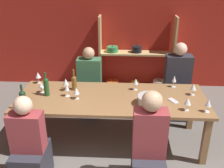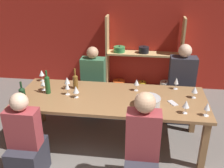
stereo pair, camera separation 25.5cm
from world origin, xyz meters
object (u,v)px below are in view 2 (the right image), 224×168
dining_table (111,102)px  mixing_bowl (148,101)px  cell_phone (173,103)px  person_far_a (180,92)px  wine_bottle_amber (75,81)px  wine_glass_empty_c (76,90)px  wine_glass_white_b (207,107)px  wine_glass_white_a (67,86)px  person_far_b (94,89)px  wine_glass_empty_d (67,81)px  wine_glass_red_b (195,90)px  wine_glass_red_c (186,104)px  wine_glass_empty_a (176,81)px  person_near_a (27,148)px  wine_bottle_green (47,84)px  wine_glass_white_c (43,83)px  shelf_unit (142,66)px  wine_glass_empty_b (137,82)px  wine_glass_red_a (42,73)px  person_near_b (142,154)px  wine_bottle_dark (23,97)px

dining_table → mixing_bowl: size_ratio=8.05×
cell_phone → person_far_a: size_ratio=0.13×
wine_bottle_amber → wine_glass_empty_c: size_ratio=1.85×
wine_glass_white_b → wine_glass_white_a: bearing=169.6°
person_far_b → wine_glass_empty_d: bearing=70.3°
wine_glass_red_b → cell_phone: size_ratio=1.01×
dining_table → wine_bottle_amber: bearing=158.9°
wine_glass_red_b → wine_glass_red_c: size_ratio=0.97×
wine_glass_red_b → wine_glass_empty_c: (-1.57, -0.20, -0.00)m
mixing_bowl → wine_glass_empty_c: size_ratio=1.92×
wine_glass_empty_a → person_far_b: 1.45m
wine_glass_red_b → person_near_a: (-1.99, -0.94, -0.43)m
wine_glass_white_b → wine_glass_empty_d: bearing=164.7°
wine_bottle_amber → person_far_b: (0.13, 0.64, -0.41)m
wine_bottle_amber → wine_glass_red_c: (1.49, -0.52, 0.01)m
wine_glass_white_a → person_near_a: 0.96m
wine_bottle_green → wine_glass_white_c: (-0.10, 0.09, -0.04)m
shelf_unit → wine_glass_empty_a: 1.61m
mixing_bowl → person_far_a: (0.53, 1.00, -0.32)m
wine_glass_red_c → person_near_a: bearing=-164.5°
shelf_unit → wine_glass_white_a: shelf_unit is taller
wine_glass_white_a → wine_glass_empty_c: size_ratio=1.11×
wine_bottle_amber → person_far_a: 1.73m
wine_glass_empty_b → person_far_b: 1.04m
wine_glass_white_a → wine_glass_empty_a: wine_glass_white_a is taller
wine_bottle_green → wine_glass_empty_b: 1.24m
wine_glass_red_a → wine_glass_red_b: wine_glass_red_a is taller
shelf_unit → person_near_b: size_ratio=1.23×
dining_table → wine_bottle_dark: 1.15m
wine_bottle_dark → person_near_a: person_near_a is taller
wine_glass_red_b → wine_glass_white_c: (-2.10, -0.03, -0.01)m
dining_table → person_far_a: (1.03, 0.82, -0.18)m
person_near_a → wine_glass_red_b: bearing=25.2°
dining_table → wine_glass_white_c: 1.01m
mixing_bowl → wine_glass_empty_c: 0.97m
wine_glass_white_a → wine_glass_empty_c: (0.14, -0.07, -0.01)m
wine_glass_empty_a → person_near_b: person_near_b is taller
shelf_unit → person_far_a: bearing=-57.7°
mixing_bowl → wine_bottle_dark: size_ratio=0.93×
cell_phone → wine_glass_white_c: bearing=174.7°
wine_glass_empty_c → person_far_a: size_ratio=0.13×
wine_glass_white_c → wine_glass_empty_d: (0.33, 0.08, 0.03)m
wine_glass_red_b → person_near_b: person_near_b is taller
wine_bottle_amber → wine_glass_white_c: size_ratio=2.09×
person_far_a → person_near_b: (-0.58, -1.62, -0.01)m
wine_glass_empty_a → person_far_a: (0.14, 0.44, -0.38)m
shelf_unit → mixing_bowl: (0.12, -2.04, 0.28)m
wine_glass_empty_a → wine_glass_empty_d: bearing=-172.5°
mixing_bowl → wine_glass_white_a: wine_glass_white_a is taller
wine_bottle_green → cell_phone: bearing=-2.7°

